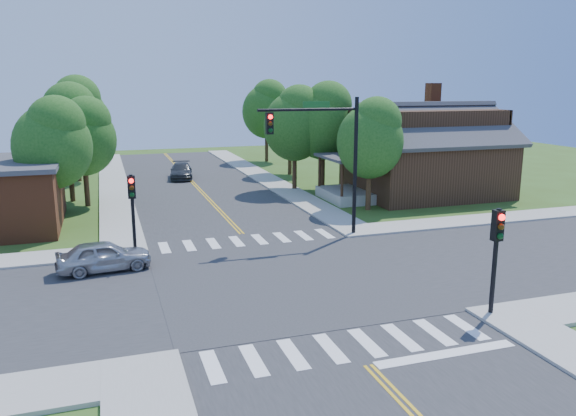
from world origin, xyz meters
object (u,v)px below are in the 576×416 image
object	(u,v)px
signal_pole_se	(497,242)
house_ne	(425,149)
signal_pole_nw	(132,199)
car_dgrey	(181,171)
car_silver	(104,257)
signal_mast_ne	(325,145)

from	to	relation	value
signal_pole_se	house_ne	bearing A→B (deg)	64.42
signal_pole_nw	house_ne	size ratio (longest dim) A/B	0.29
house_ne	car_dgrey	world-z (taller)	house_ne
car_dgrey	signal_pole_nw	bearing A→B (deg)	-95.62
signal_pole_nw	car_silver	world-z (taller)	signal_pole_nw
signal_mast_ne	signal_pole_se	world-z (taller)	signal_mast_ne
signal_pole_se	house_ne	xyz separation A→B (m)	(9.51, 19.86, 0.67)
car_silver	car_dgrey	bearing A→B (deg)	-21.78
signal_mast_ne	signal_pole_se	bearing A→B (deg)	-81.44
signal_pole_nw	house_ne	xyz separation A→B (m)	(20.71, 8.66, 0.67)
signal_mast_ne	house_ne	bearing A→B (deg)	37.68
signal_mast_ne	house_ne	distance (m)	14.23
signal_mast_ne	car_dgrey	size ratio (longest dim) A/B	1.56
car_silver	car_dgrey	world-z (taller)	car_silver
signal_pole_se	signal_pole_nw	bearing A→B (deg)	135.00
signal_mast_ne	car_dgrey	xyz separation A→B (m)	(-4.50, 21.03, -4.21)
signal_pole_se	car_dgrey	distance (m)	32.89
signal_mast_ne	car_silver	xyz separation A→B (m)	(-10.90, -2.09, -4.19)
signal_pole_nw	signal_mast_ne	bearing A→B (deg)	0.07
signal_pole_nw	car_silver	distance (m)	3.20
signal_mast_ne	car_silver	bearing A→B (deg)	-169.16
signal_mast_ne	signal_pole_nw	distance (m)	9.76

